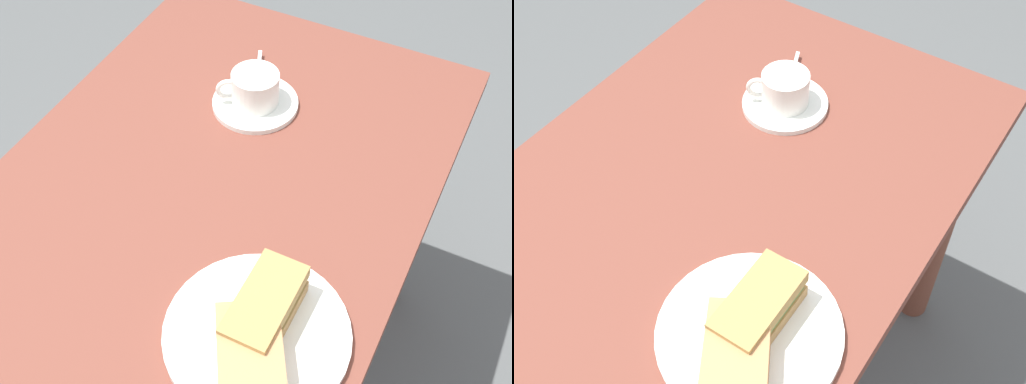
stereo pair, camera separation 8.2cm
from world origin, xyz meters
TOP-DOWN VIEW (x-y plane):
  - dining_table at (0.00, 0.00)m, footprint 1.25×0.69m
  - sandwich_plate at (0.08, 0.19)m, footprint 0.26×0.26m
  - sandwich_front at (0.06, 0.19)m, footprint 0.14×0.07m
  - sandwich_back at (0.12, 0.21)m, footprint 0.16×0.14m
  - coffee_saucer at (-0.34, -0.02)m, footprint 0.16×0.16m
  - coffee_cup at (-0.34, -0.02)m, footprint 0.09×0.11m
  - spoon at (-0.41, -0.05)m, footprint 0.10×0.05m

SIDE VIEW (x-z plane):
  - dining_table at x=0.00m, z-range 0.22..0.93m
  - coffee_saucer at x=-0.34m, z-range 0.72..0.73m
  - sandwich_plate at x=0.08m, z-range 0.72..0.73m
  - spoon at x=-0.41m, z-range 0.73..0.73m
  - sandwich_back at x=0.12m, z-range 0.73..0.78m
  - coffee_cup at x=-0.34m, z-range 0.73..0.79m
  - sandwich_front at x=0.06m, z-range 0.73..0.79m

